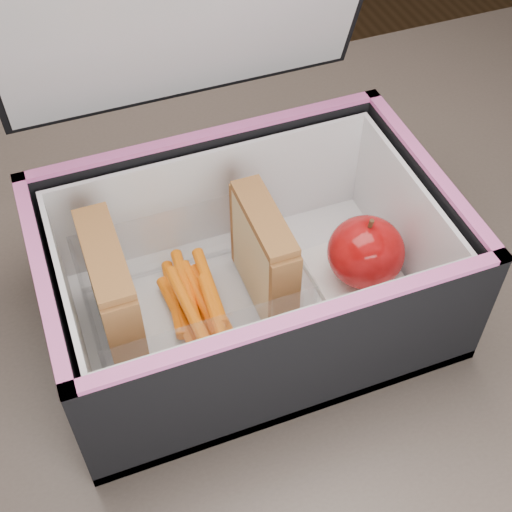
{
  "coord_description": "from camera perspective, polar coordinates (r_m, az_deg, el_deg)",
  "views": [
    {
      "loc": [
        -0.18,
        -0.32,
        1.26
      ],
      "look_at": [
        -0.04,
        0.04,
        0.81
      ],
      "focal_mm": 50.0,
      "sensor_mm": 36.0,
      "label": 1
    }
  ],
  "objects": [
    {
      "name": "carrot_sticks",
      "position": [
        0.6,
        -4.71,
        -3.95
      ],
      "size": [
        0.05,
        0.12,
        0.03
      ],
      "color": "#FF5500",
      "rests_on": "plastic_tub"
    },
    {
      "name": "kitchen_table",
      "position": [
        0.7,
        4.31,
        -10.12
      ],
      "size": [
        1.2,
        0.8,
        0.75
      ],
      "color": "brown",
      "rests_on": "ground"
    },
    {
      "name": "sandwich_right",
      "position": [
        0.58,
        0.62,
        -0.03
      ],
      "size": [
        0.02,
        0.09,
        0.1
      ],
      "color": "#DAC286",
      "rests_on": "plastic_tub"
    },
    {
      "name": "lunch_bag",
      "position": [
        0.58,
        -0.75,
        -0.26
      ],
      "size": [
        0.32,
        0.28,
        0.32
      ],
      "color": "black",
      "rests_on": "kitchen_table"
    },
    {
      "name": "paper_napkin",
      "position": [
        0.64,
        7.83,
        -1.37
      ],
      "size": [
        0.08,
        0.08,
        0.01
      ],
      "primitive_type": "cube",
      "rotation": [
        0.0,
        0.0,
        0.04
      ],
      "color": "white",
      "rests_on": "lunch_bag"
    },
    {
      "name": "plastic_tub",
      "position": [
        0.59,
        -5.13,
        -2.75
      ],
      "size": [
        0.17,
        0.12,
        0.07
      ],
      "primitive_type": null,
      "color": "white",
      "rests_on": "lunch_bag"
    },
    {
      "name": "red_apple",
      "position": [
        0.61,
        8.78,
        0.3
      ],
      "size": [
        0.07,
        0.07,
        0.07
      ],
      "rotation": [
        0.0,
        0.0,
        -0.09
      ],
      "color": "#7E0503",
      "rests_on": "paper_napkin"
    },
    {
      "name": "sandwich_left",
      "position": [
        0.56,
        -11.35,
        -3.13
      ],
      "size": [
        0.03,
        0.1,
        0.11
      ],
      "color": "#DAC286",
      "rests_on": "plastic_tub"
    }
  ]
}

